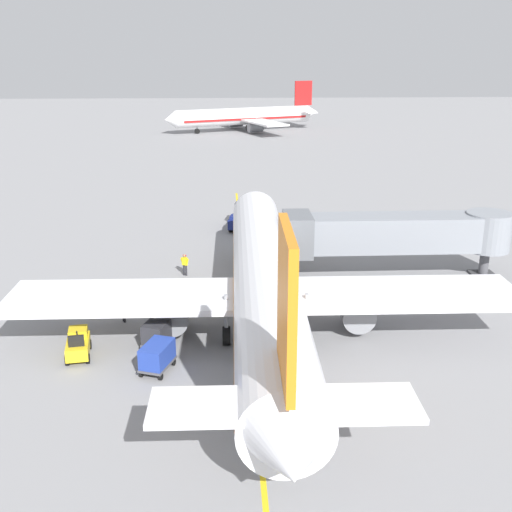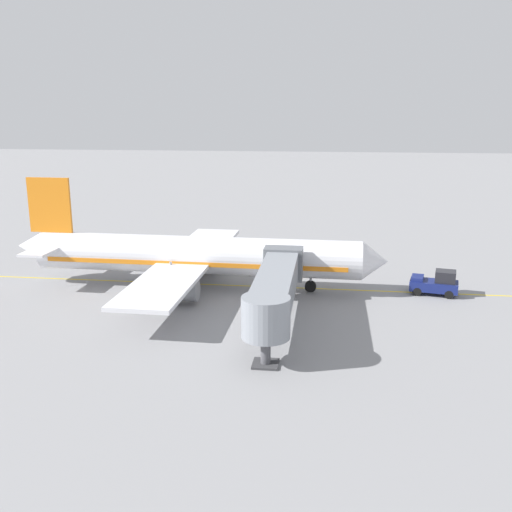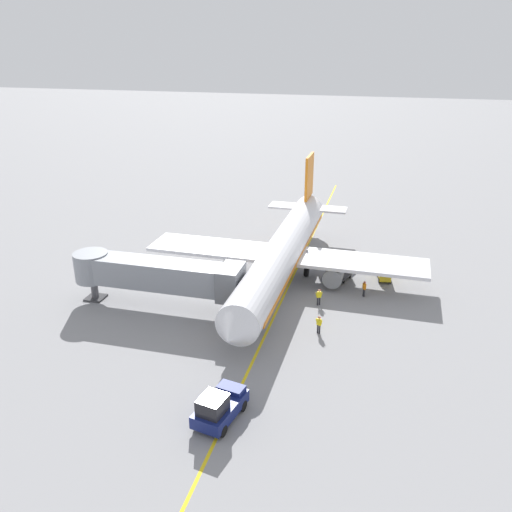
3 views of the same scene
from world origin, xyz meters
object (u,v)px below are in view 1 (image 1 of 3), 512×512
pushback_tractor (243,217)px  distant_taxiing_airliner (245,117)px  jet_bridge (397,233)px  baggage_tug_lead (78,344)px  baggage_cart_second_in_train (157,355)px  ground_crew_wing_walker (192,289)px  ground_crew_loader (185,264)px  ground_crew_marshaller (123,308)px  baggage_cart_front (158,331)px  parked_airliner (265,282)px

pushback_tractor → distant_taxiing_airliner: distant_taxiing_airliner is taller
jet_bridge → distant_taxiing_airliner: (-8.20, 90.79, -0.43)m
baggage_tug_lead → baggage_cart_second_in_train: baggage_tug_lead is taller
ground_crew_wing_walker → distant_taxiing_airliner: distant_taxiing_airliner is taller
jet_bridge → ground_crew_loader: size_ratio=10.02×
baggage_cart_second_in_train → ground_crew_wing_walker: ground_crew_wing_walker is taller
jet_bridge → ground_crew_marshaller: size_ratio=10.02×
jet_bridge → ground_crew_marshaller: 20.62m
baggage_cart_front → ground_crew_marshaller: ground_crew_marshaller is taller
pushback_tractor → baggage_cart_front: bearing=-102.7°
parked_airliner → distant_taxiing_airliner: bearing=88.7°
baggage_cart_second_in_train → parked_airliner: bearing=37.9°
baggage_tug_lead → ground_crew_marshaller: ground_crew_marshaller is taller
baggage_cart_second_in_train → distant_taxiing_airliner: distant_taxiing_airliner is taller
baggage_cart_front → parked_airliner: bearing=15.4°
pushback_tractor → ground_crew_marshaller: size_ratio=2.81×
parked_airliner → baggage_cart_front: bearing=-164.6°
baggage_tug_lead → distant_taxiing_airliner: distant_taxiing_airliner is taller
baggage_cart_front → ground_crew_marshaller: (-2.54, 3.54, 0.00)m
baggage_cart_front → baggage_cart_second_in_train: 2.97m
pushback_tractor → ground_crew_marshaller: (-8.20, -21.49, -0.15)m
ground_crew_wing_walker → distant_taxiing_airliner: 95.27m
distant_taxiing_airliner → parked_airliner: bearing=-91.3°
parked_airliner → baggage_tug_lead: (-10.59, -2.73, -2.47)m
jet_bridge → baggage_cart_front: (-16.62, -10.76, -2.51)m
ground_crew_wing_walker → ground_crew_marshaller: 5.11m
parked_airliner → pushback_tractor: size_ratio=7.84×
ground_crew_marshaller → parked_airliner: bearing=-11.8°
ground_crew_wing_walker → baggage_cart_front: bearing=-103.7°
baggage_cart_second_in_train → ground_crew_loader: bearing=87.8°
ground_crew_marshaller → distant_taxiing_airliner: bearing=83.6°
pushback_tractor → baggage_tug_lead: bearing=-111.1°
parked_airliner → distant_taxiing_airliner: size_ratio=1.10×
pushback_tractor → baggage_cart_front: pushback_tractor is taller
baggage_tug_lead → jet_bridge: bearing=29.3°
pushback_tractor → baggage_cart_second_in_train: (-5.43, -27.99, -0.15)m
parked_airliner → ground_crew_loader: (-5.42, 10.17, -2.23)m
parked_airliner → baggage_tug_lead: bearing=-165.6°
ground_crew_marshaller → baggage_cart_second_in_train: bearing=-67.0°
parked_airliner → jet_bridge: bearing=41.0°
ground_crew_wing_walker → ground_crew_loader: same height
parked_airliner → baggage_cart_second_in_train: 7.93m
ground_crew_loader → ground_crew_marshaller: 8.98m
pushback_tractor → baggage_cart_second_in_train: 28.51m
baggage_cart_second_in_train → jet_bridge: bearing=39.9°
pushback_tractor → ground_crew_loader: pushback_tractor is taller
distant_taxiing_airliner → pushback_tractor: bearing=-92.1°
baggage_cart_second_in_train → ground_crew_marshaller: 7.07m
parked_airliner → pushback_tractor: parked_airliner is taller
baggage_tug_lead → baggage_cart_second_in_train: (4.59, -1.95, 0.24)m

